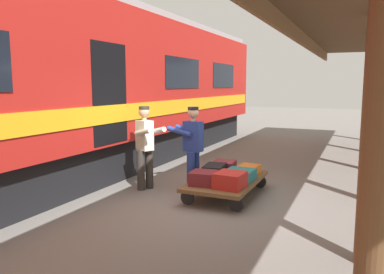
% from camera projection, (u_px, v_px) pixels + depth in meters
% --- Properties ---
extents(ground_plane, '(60.00, 60.00, 0.00)m').
position_uv_depth(ground_plane, '(215.00, 203.00, 6.80)').
color(ground_plane, slate).
extents(platform_canopy, '(3.20, 20.45, 3.56)m').
position_uv_depth(platform_canopy, '(373.00, 6.00, 5.38)').
color(platform_canopy, brown).
rests_on(platform_canopy, ground_plane).
extents(train_car, '(3.03, 19.15, 4.00)m').
position_uv_depth(train_car, '(53.00, 88.00, 8.04)').
color(train_car, '#B21E19').
rests_on(train_car, ground_plane).
extents(luggage_cart, '(1.17, 2.04, 0.33)m').
position_uv_depth(luggage_cart, '(227.00, 181.00, 7.26)').
color(luggage_cart, brown).
rests_on(luggage_cart, ground_plane).
extents(suitcase_teal_softside, '(0.54, 0.58, 0.21)m').
position_uv_depth(suitcase_teal_softside, '(240.00, 175.00, 7.13)').
color(suitcase_teal_softside, '#1E666B').
rests_on(suitcase_teal_softside, luggage_cart).
extents(suitcase_orange_carryall, '(0.45, 0.61, 0.17)m').
position_uv_depth(suitcase_orange_carryall, '(248.00, 170.00, 7.64)').
color(suitcase_orange_carryall, '#CC6B23').
rests_on(suitcase_orange_carryall, luggage_cart).
extents(suitcase_maroon_trunk, '(0.49, 0.50, 0.24)m').
position_uv_depth(suitcase_maroon_trunk, '(203.00, 178.00, 6.83)').
color(suitcase_maroon_trunk, maroon).
rests_on(suitcase_maroon_trunk, luggage_cart).
extents(suitcase_burgundy_valise, '(0.47, 0.50, 0.23)m').
position_uv_depth(suitcase_burgundy_valise, '(224.00, 166.00, 7.85)').
color(suitcase_burgundy_valise, maroon).
rests_on(suitcase_burgundy_valise, luggage_cart).
extents(suitcase_red_plastic, '(0.52, 0.55, 0.27)m').
position_uv_depth(suitcase_red_plastic, '(230.00, 180.00, 6.62)').
color(suitcase_red_plastic, '#AD231E').
rests_on(suitcase_red_plastic, luggage_cart).
extents(suitcase_black_hardshell, '(0.43, 0.62, 0.26)m').
position_uv_depth(suitcase_black_hardshell, '(214.00, 171.00, 7.34)').
color(suitcase_black_hardshell, black).
rests_on(suitcase_black_hardshell, luggage_cart).
extents(porter_in_overalls, '(0.68, 0.45, 1.70)m').
position_uv_depth(porter_in_overalls, '(192.00, 146.00, 7.46)').
color(porter_in_overalls, navy).
rests_on(porter_in_overalls, ground_plane).
extents(porter_by_door, '(0.74, 0.62, 1.70)m').
position_uv_depth(porter_by_door, '(145.00, 145.00, 7.61)').
color(porter_by_door, '#332D28').
rests_on(porter_by_door, ground_plane).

